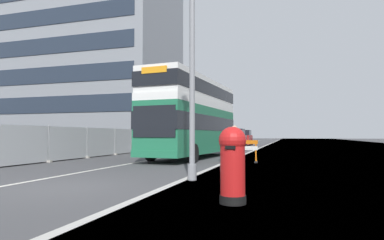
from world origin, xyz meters
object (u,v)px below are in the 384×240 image
object	(u,v)px
car_oncoming_near	(237,139)
pedestrian_at_kerb	(235,152)
double_decker_bus	(193,117)
car_receding_mid	(245,138)
car_receding_far	(227,138)
roadworks_barrier	(239,148)
lamppost_foreground	(192,67)
red_pillar_postbox	(233,161)

from	to	relation	value
car_oncoming_near	pedestrian_at_kerb	bearing A→B (deg)	-81.08
pedestrian_at_kerb	double_decker_bus	bearing A→B (deg)	114.41
car_receding_mid	car_receding_far	world-z (taller)	car_receding_mid
car_receding_mid	car_receding_far	xyz separation A→B (m)	(-4.25, 9.09, -0.00)
car_oncoming_near	car_receding_mid	bearing A→B (deg)	90.67
car_oncoming_near	roadworks_barrier	bearing A→B (deg)	-80.60
lamppost_foreground	roadworks_barrier	bearing A→B (deg)	86.85
lamppost_foreground	roadworks_barrier	size ratio (longest dim) A/B	3.96
car_receding_far	pedestrian_at_kerb	xyz separation A→B (m)	(8.68, -44.28, -0.12)
red_pillar_postbox	car_oncoming_near	world-z (taller)	car_oncoming_near
car_receding_mid	car_oncoming_near	bearing A→B (deg)	-89.33
roadworks_barrier	car_receding_far	distance (m)	38.33
double_decker_bus	lamppost_foreground	distance (m)	10.26
roadworks_barrier	pedestrian_at_kerb	size ratio (longest dim) A/B	1.12
car_receding_far	pedestrian_at_kerb	world-z (taller)	car_receding_far
car_receding_mid	pedestrian_at_kerb	bearing A→B (deg)	-82.81
double_decker_bus	car_oncoming_near	xyz separation A→B (m)	(-0.17, 18.50, -1.61)
lamppost_foreground	car_receding_mid	world-z (taller)	lamppost_foreground
car_oncoming_near	pedestrian_at_kerb	size ratio (longest dim) A/B	2.35
roadworks_barrier	car_receding_mid	bearing A→B (deg)	97.13
roadworks_barrier	car_oncoming_near	bearing A→B (deg)	99.40
car_receding_far	red_pillar_postbox	bearing A→B (deg)	-79.08
car_receding_far	double_decker_bus	bearing A→B (deg)	-82.68
lamppost_foreground	roadworks_barrier	distance (m)	7.90
lamppost_foreground	car_receding_mid	distance (m)	36.01
double_decker_bus	car_receding_mid	size ratio (longest dim) A/B	2.51
pedestrian_at_kerb	roadworks_barrier	bearing A→B (deg)	97.43
lamppost_foreground	red_pillar_postbox	distance (m)	4.63
car_oncoming_near	car_receding_far	xyz separation A→B (m)	(-4.33, 16.57, -0.02)
car_receding_mid	car_receding_far	bearing A→B (deg)	115.05
car_oncoming_near	pedestrian_at_kerb	world-z (taller)	car_oncoming_near
car_oncoming_near	car_receding_far	size ratio (longest dim) A/B	1.03
double_decker_bus	lamppost_foreground	xyz separation A→B (m)	(2.89, -9.78, 1.06)
roadworks_barrier	pedestrian_at_kerb	xyz separation A→B (m)	(0.88, -6.75, 0.12)
roadworks_barrier	car_receding_far	world-z (taller)	car_receding_far
roadworks_barrier	car_oncoming_near	xyz separation A→B (m)	(-3.47, 20.95, 0.26)
double_decker_bus	car_receding_far	bearing A→B (deg)	97.32
double_decker_bus	pedestrian_at_kerb	xyz separation A→B (m)	(4.18, -9.21, -1.75)
lamppost_foreground	car_receding_mid	xyz separation A→B (m)	(-3.15, 35.77, -2.69)
lamppost_foreground	car_receding_far	bearing A→B (deg)	99.37
red_pillar_postbox	roadworks_barrier	distance (m)	10.60
red_pillar_postbox	pedestrian_at_kerb	size ratio (longest dim) A/B	0.92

